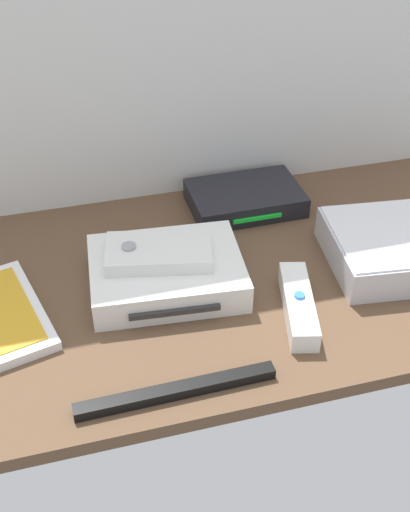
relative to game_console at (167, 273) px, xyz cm
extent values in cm
cube|color=brown|center=(5.58, 0.11, -3.20)|extent=(100.00, 48.00, 2.00)
cube|color=white|center=(0.00, 0.03, 0.00)|extent=(22.28, 17.72, 4.40)
cube|color=#2D2D2D|center=(-0.69, -8.14, 0.00)|extent=(12.01, 1.61, 0.80)
cube|color=silver|center=(32.42, -3.23, 0.30)|extent=(18.80, 18.80, 5.00)
cube|color=silver|center=(32.42, -3.23, 2.95)|extent=(18.04, 18.04, 0.30)
cube|color=black|center=(16.82, 16.44, -0.50)|extent=(18.08, 12.13, 3.40)
cube|color=#19D833|center=(16.86, 10.24, -0.50)|extent=(8.00, 0.46, 0.60)
cube|color=white|center=(15.61, -10.34, -0.70)|extent=(7.08, 15.23, 3.00)
cylinder|color=#387FDB|center=(15.61, -10.34, 1.00)|extent=(1.40, 1.40, 0.40)
cube|color=white|center=(-0.81, 0.81, 3.20)|extent=(15.71, 10.73, 2.00)
cylinder|color=#99999E|center=(-4.73, 1.61, 4.40)|extent=(2.36, 2.36, 0.40)
cube|color=black|center=(-3.23, -19.80, -1.50)|extent=(24.03, 2.18, 1.40)
camera|label=1|loc=(-13.27, -69.65, 57.09)|focal=45.80mm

